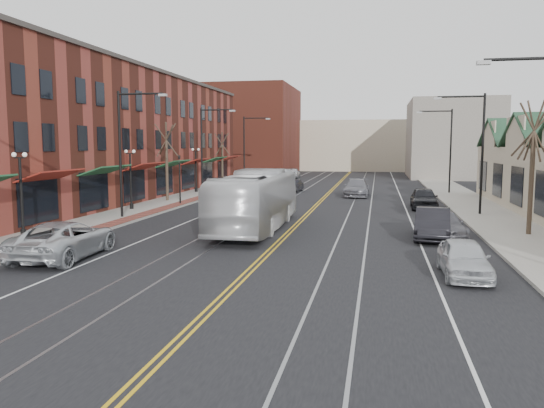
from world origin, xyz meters
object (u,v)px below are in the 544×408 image
at_px(parked_car_a, 464,258).
at_px(parked_car_b, 433,224).
at_px(parked_suv, 64,239).
at_px(parked_car_c, 443,225).
at_px(transit_bus, 256,200).
at_px(parked_car_d, 424,198).

xyz_separation_m(parked_car_a, parked_car_b, (-0.36, 7.82, 0.10)).
height_order(parked_suv, parked_car_a, parked_suv).
bearing_deg(parked_car_c, parked_car_a, -96.11).
height_order(transit_bus, parked_car_a, transit_bus).
bearing_deg(transit_bus, parked_car_b, 172.38).
height_order(transit_bus, parked_suv, transit_bus).
distance_m(parked_car_b, parked_car_d, 13.04).
bearing_deg(parked_car_a, parked_suv, 178.91).
distance_m(transit_bus, parked_car_d, 15.60).
relative_size(transit_bus, parked_car_d, 2.56).
distance_m(parked_car_a, parked_car_d, 20.85).
xyz_separation_m(transit_bus, parked_suv, (-6.30, -8.92, -0.88)).
xyz_separation_m(parked_car_b, parked_car_d, (0.62, 13.03, 0.01)).
bearing_deg(parked_car_d, transit_bus, -129.31).
relative_size(parked_car_c, parked_car_d, 1.00).
relative_size(parked_suv, parked_car_d, 1.22).
height_order(parked_car_a, parked_car_d, parked_car_d).
bearing_deg(parked_car_c, parked_suv, -157.75).
bearing_deg(transit_bus, parked_car_c, 176.11).
height_order(parked_car_b, parked_car_c, parked_car_b).
distance_m(parked_car_a, parked_car_c, 8.41).
xyz_separation_m(parked_car_b, parked_car_c, (0.55, 0.59, -0.11)).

